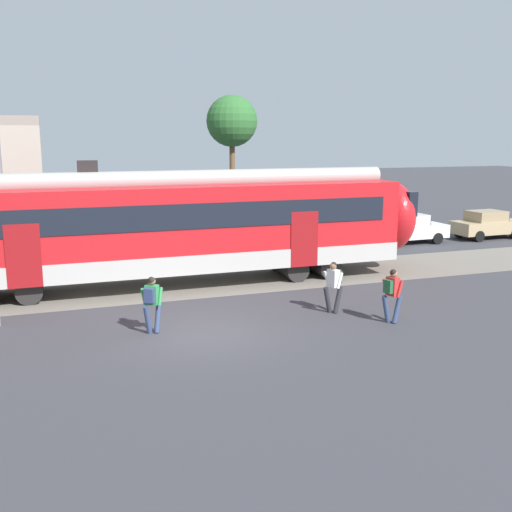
% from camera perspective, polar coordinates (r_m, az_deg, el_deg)
% --- Properties ---
extents(ground_plane, '(160.00, 160.00, 0.00)m').
position_cam_1_polar(ground_plane, '(17.35, -5.01, -7.36)').
color(ground_plane, '#38383D').
extents(pedestrian_green, '(0.67, 0.55, 1.67)m').
position_cam_1_polar(pedestrian_green, '(17.26, -9.90, -4.15)').
color(pedestrian_green, navy).
rests_on(pedestrian_green, ground).
extents(pedestrian_white, '(0.70, 0.53, 1.67)m').
position_cam_1_polar(pedestrian_white, '(19.18, 7.41, -2.52)').
color(pedestrian_white, '#28282D').
rests_on(pedestrian_white, ground).
extents(pedestrian_red, '(0.70, 0.53, 1.67)m').
position_cam_1_polar(pedestrian_red, '(18.42, 12.82, -3.29)').
color(pedestrian_red, navy).
rests_on(pedestrian_red, ground).
extents(parked_car_white, '(4.04, 1.84, 1.54)m').
position_cam_1_polar(parked_car_white, '(32.63, 14.34, 2.55)').
color(parked_car_white, silver).
rests_on(parked_car_white, ground).
extents(parked_car_tan, '(4.06, 1.88, 1.54)m').
position_cam_1_polar(parked_car_tan, '(35.55, 21.16, 2.83)').
color(parked_car_tan, tan).
rests_on(parked_car_tan, ground).
extents(street_tree_right, '(2.98, 2.98, 7.94)m').
position_cam_1_polar(street_tree_right, '(35.79, -2.31, 12.60)').
color(street_tree_right, brown).
rests_on(street_tree_right, ground).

